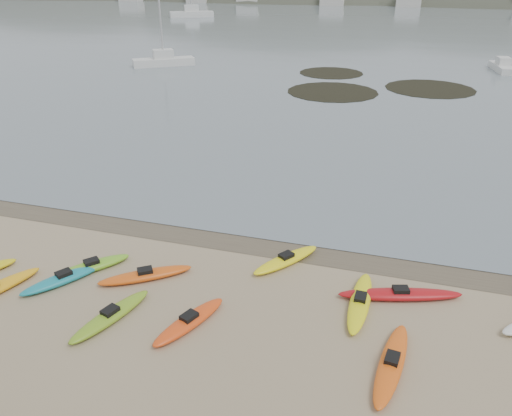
% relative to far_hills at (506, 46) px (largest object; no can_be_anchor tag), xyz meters
% --- Properties ---
extents(ground, '(600.00, 600.00, 0.00)m').
position_rel_far_hills_xyz_m(ground, '(-39.38, -193.97, 15.93)').
color(ground, tan).
rests_on(ground, ground).
extents(wet_sand, '(60.00, 60.00, 0.00)m').
position_rel_far_hills_xyz_m(wet_sand, '(-39.38, -194.27, 15.93)').
color(wet_sand, brown).
rests_on(wet_sand, ground).
extents(kayaks, '(23.05, 8.66, 0.34)m').
position_rel_far_hills_xyz_m(kayaks, '(-39.72, -198.71, 16.10)').
color(kayaks, white).
rests_on(kayaks, ground).
extents(kelp_mats, '(18.31, 17.03, 0.04)m').
position_rel_far_hills_xyz_m(kelp_mats, '(-37.59, -160.92, 15.96)').
color(kelp_mats, black).
rests_on(kelp_mats, water).
extents(moored_boats, '(94.79, 77.63, 1.41)m').
position_rel_far_hills_xyz_m(moored_boats, '(-48.23, -112.94, 16.52)').
color(moored_boats, silver).
rests_on(moored_boats, ground).
extents(far_hills, '(550.00, 135.00, 80.00)m').
position_rel_far_hills_xyz_m(far_hills, '(0.00, 0.00, 0.00)').
color(far_hills, '#384235').
rests_on(far_hills, ground).
extents(far_town, '(199.00, 5.00, 4.00)m').
position_rel_far_hills_xyz_m(far_town, '(-33.38, -48.97, 17.93)').
color(far_town, beige).
rests_on(far_town, ground).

